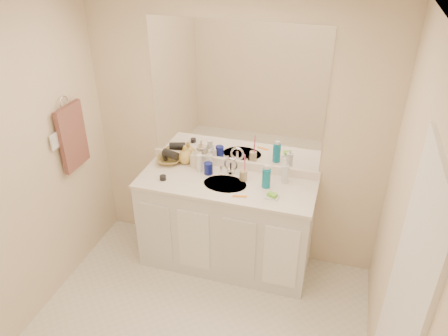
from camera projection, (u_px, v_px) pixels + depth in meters
ceiling at (165, 21)px, 2.08m from camera, size 2.60×2.60×0.02m
wall_back at (235, 135)px, 3.76m from camera, size 2.60×0.02×2.40m
wall_left at (3, 190)px, 3.00m from camera, size 0.02×2.60×2.40m
wall_right at (402, 265)px, 2.35m from camera, size 0.02×2.60×2.40m
vanity_cabinet at (226, 225)px, 3.92m from camera, size 1.50×0.55×0.85m
countertop at (226, 184)px, 3.70m from camera, size 1.52×0.57×0.03m
backsplash at (234, 164)px, 3.88m from camera, size 1.52×0.03×0.08m
sink_basin at (225, 185)px, 3.68m from camera, size 0.37×0.37×0.02m
faucet at (231, 168)px, 3.79m from camera, size 0.02×0.02×0.11m
mirror at (235, 95)px, 3.57m from camera, size 1.48×0.01×1.20m
blue_mug at (208, 168)px, 3.79m from camera, size 0.10×0.10×0.10m
tan_cup at (243, 175)px, 3.71m from camera, size 0.07×0.07×0.09m
toothbrush at (245, 165)px, 3.65m from camera, size 0.01×0.04×0.21m
mouthwash_bottle at (266, 178)px, 3.59m from camera, size 0.09×0.09×0.17m
clear_pump_bottle at (285, 174)px, 3.66m from camera, size 0.08×0.08×0.16m
soap_dish at (272, 197)px, 3.49m from camera, size 0.11×0.09×0.01m
green_soap at (272, 195)px, 3.48m from camera, size 0.09×0.08×0.03m
orange_comb at (240, 196)px, 3.50m from camera, size 0.12×0.05×0.00m
dark_jar at (163, 178)px, 3.72m from camera, size 0.07×0.07×0.04m
extra_white_bottle at (200, 163)px, 3.81m from camera, size 0.06×0.06×0.16m
soap_bottle_white at (209, 159)px, 3.87m from camera, size 0.09×0.09×0.17m
soap_bottle_cream at (196, 157)px, 3.88m from camera, size 0.09×0.10×0.19m
soap_bottle_yellow at (185, 154)px, 3.94m from camera, size 0.15×0.15×0.17m
wicker_basket at (169, 160)px, 3.97m from camera, size 0.28×0.28×0.05m
hair_dryer at (171, 154)px, 3.94m from camera, size 0.16×0.12×0.07m
towel_ring at (64, 103)px, 3.46m from camera, size 0.01×0.11×0.11m
hand_towel at (73, 137)px, 3.61m from camera, size 0.04×0.32×0.55m
switch_plate at (54, 141)px, 3.42m from camera, size 0.01×0.08×0.13m
door at (395, 334)px, 2.21m from camera, size 0.02×0.82×2.00m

